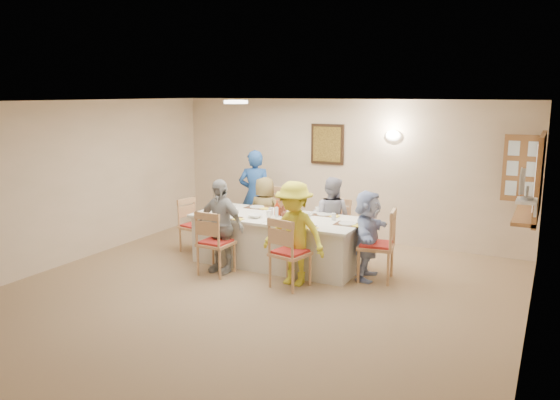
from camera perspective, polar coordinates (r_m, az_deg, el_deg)
The scene contains 49 objects.
ground at distance 7.08m, azimuth -3.77°, elevation -10.49°, with size 7.00×7.00×0.00m, color #967D61.
room_walls at distance 6.67m, azimuth -3.94°, elevation 1.69°, with size 7.00×7.00×7.00m.
wall_picture at distance 9.86m, azimuth 4.96°, elevation 5.83°, with size 0.62×0.05×0.72m.
wall_sconce at distance 9.44m, azimuth 11.73°, elevation 6.62°, with size 0.26×0.09×0.18m, color white.
ceiling_light at distance 8.38m, azimuth -4.64°, elevation 10.17°, with size 0.36×0.36×0.05m, color white.
serving_hatch at distance 8.12m, azimuth 25.50°, elevation 2.22°, with size 0.06×1.50×1.15m, color #965D36.
hatch_sill at distance 8.21m, azimuth 24.36°, elevation -1.33°, with size 0.30×1.50×0.05m, color #965D36.
shutter_door at distance 8.88m, azimuth 23.99°, elevation 3.02°, with size 0.55×0.04×1.00m, color #965D36.
fan_shelf at distance 6.80m, azimuth 24.37°, elevation -0.08°, with size 0.22×0.36×0.03m, color white.
desk_fan at distance 6.78m, azimuth 24.22°, elevation 1.18°, with size 0.30×0.30×0.28m, color #A5A5A8, non-canonical shape.
dining_table at distance 8.39m, azimuth -0.22°, elevation -4.25°, with size 2.60×1.10×0.76m, color silver.
chair_back_left at distance 9.31m, azimuth -1.25°, elevation -1.83°, with size 0.49×0.49×1.03m, color tan, non-canonical shape.
chair_back_right at distance 8.83m, azimuth 5.63°, elevation -2.94°, with size 0.45×0.45×0.93m, color tan, non-canonical shape.
chair_front_left at distance 7.99m, azimuth -6.71°, elevation -4.36°, with size 0.46×0.46×0.96m, color tan, non-canonical shape.
chair_front_right at distance 7.41m, azimuth 1.08°, elevation -5.43°, with size 0.47×0.47×0.99m, color tan, non-canonical shape.
chair_left_end at distance 9.16m, azimuth -8.88°, elevation -2.64°, with size 0.43×0.43×0.89m, color tan, non-canonical shape.
chair_right_end at distance 7.79m, azimuth 10.00°, elevation -4.59°, with size 0.50×0.50×1.03m, color tan, non-canonical shape.
diner_back_left at distance 9.19m, azimuth -1.61°, elevation -1.38°, with size 0.61×0.40×1.23m, color brown.
diner_back_right at distance 8.68m, azimuth 5.36°, elevation -1.88°, with size 0.64×0.50×1.32m, color #9593A9.
diner_front_left at distance 8.03m, azimuth -6.27°, elevation -2.71°, with size 0.84×0.42×1.39m, color #A3A3A3.
diner_front_right at distance 7.45m, azimuth 1.49°, elevation -3.52°, with size 0.96×0.59×1.44m, color yellow.
diner_right_end at distance 7.79m, azimuth 9.12°, elevation -3.63°, with size 0.52×1.22×1.28m, color #ABBEF0.
caregiver at distance 9.76m, azimuth -2.61°, elevation 0.53°, with size 0.69×0.57×1.62m, color #20478F.
placemat_fl at distance 8.23m, azimuth -5.29°, elevation -1.85°, with size 0.34×0.25×0.01m, color #472B19.
plate_fl at distance 8.23m, azimuth -5.29°, elevation -1.78°, with size 0.23×0.23×0.01m, color white.
napkin_fl at distance 8.09m, azimuth -4.40°, elevation -2.01°, with size 0.14×0.14×0.01m, color yellow.
placemat_fr at distance 7.67m, azimuth 2.33°, elevation -2.78°, with size 0.35×0.26×0.01m, color #472B19.
plate_fr at distance 7.67m, azimuth 2.33°, elevation -2.70°, with size 0.23×0.23×0.01m, color white.
napkin_fr at distance 7.55m, azimuth 3.41°, elevation -2.95°, with size 0.13×0.13×0.01m, color yellow.
placemat_bl at distance 8.93m, azimuth -2.41°, elevation -0.78°, with size 0.37×0.28×0.01m, color #472B19.
plate_bl at distance 8.93m, azimuth -2.41°, elevation -0.71°, with size 0.24×0.24×0.01m, color white.
napkin_bl at distance 8.80m, azimuth -1.55°, elevation -0.90°, with size 0.14×0.14×0.01m, color yellow.
placemat_br at distance 8.42m, azimuth 4.72°, elevation -1.54°, with size 0.36×0.26×0.01m, color #472B19.
plate_br at distance 8.42m, azimuth 4.72°, elevation -1.48°, with size 0.25×0.25×0.02m, color white.
napkin_br at distance 8.31m, azimuth 5.74°, elevation -1.68°, with size 0.13×0.13×0.01m, color yellow.
placemat_le at distance 8.84m, azimuth -6.58°, elevation -0.97°, with size 0.33×0.24×0.01m, color #472B19.
plate_le at distance 8.84m, azimuth -6.58°, elevation -0.91°, with size 0.22×0.22×0.01m, color white.
napkin_le at distance 8.70m, azimuth -5.77°, elevation -1.10°, with size 0.15×0.15×0.01m, color yellow.
placemat_re at distance 7.86m, azimuth 7.06°, elevation -2.51°, with size 0.36×0.26×0.01m, color #472B19.
plate_re at distance 7.85m, azimuth 7.06°, elevation -2.44°, with size 0.25×0.25×0.02m, color white.
napkin_re at distance 7.75m, azimuth 8.19°, elevation -2.68°, with size 0.15×0.15×0.01m, color yellow.
teacup_a at distance 8.39m, azimuth -6.34°, elevation -1.35°, with size 0.12×0.12×0.08m, color white.
teacup_b at distance 8.57m, azimuth 3.99°, elevation -1.03°, with size 0.10×0.10×0.09m, color white.
bowl_a at distance 8.21m, azimuth -2.59°, elevation -1.68°, with size 0.21×0.21×0.05m, color white.
bowl_b at distance 8.32m, azimuth 2.64°, elevation -1.50°, with size 0.22×0.22×0.05m, color white.
condiment_ketchup at distance 8.31m, azimuth -0.31°, elevation -0.85°, with size 0.11×0.11×0.24m, color #AE2D0E.
condiment_brown at distance 8.32m, azimuth 0.34°, elevation -0.98°, with size 0.10×0.11×0.20m, color #572617.
condiment_malt at distance 8.20m, azimuth 0.50°, elevation -1.38°, with size 0.13×0.13×0.14m, color #572617.
drinking_glass at distance 8.39m, azimuth -0.98°, elevation -1.18°, with size 0.07×0.07×0.10m, color silver.
Camera 1 is at (3.39, -5.64, 2.61)m, focal length 35.00 mm.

